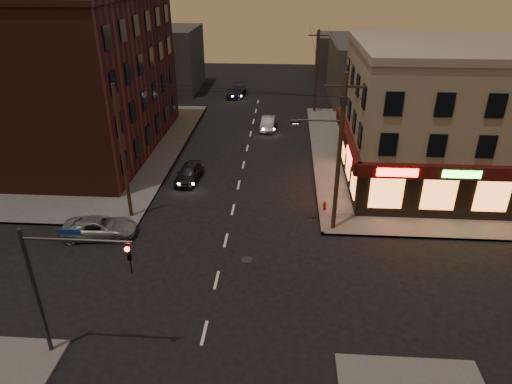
# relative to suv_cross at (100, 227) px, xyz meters

# --- Properties ---
(ground) EXTENTS (120.00, 120.00, 0.00)m
(ground) POSITION_rel_suv_cross_xyz_m (7.99, -4.00, -0.63)
(ground) COLOR black
(ground) RESTS_ON ground
(sidewalk_ne) EXTENTS (24.00, 28.00, 0.15)m
(sidewalk_ne) POSITION_rel_suv_cross_xyz_m (25.99, 15.00, -0.56)
(sidewalk_ne) COLOR #514F4C
(sidewalk_ne) RESTS_ON ground
(sidewalk_nw) EXTENTS (24.00, 28.00, 0.15)m
(sidewalk_nw) POSITION_rel_suv_cross_xyz_m (-10.01, 15.00, -0.56)
(sidewalk_nw) COLOR #514F4C
(sidewalk_nw) RESTS_ON ground
(pizza_building) EXTENTS (15.85, 12.85, 10.50)m
(pizza_building) POSITION_rel_suv_cross_xyz_m (23.92, 9.43, 4.71)
(pizza_building) COLOR #A08D79
(pizza_building) RESTS_ON sidewalk_ne
(brick_apartment) EXTENTS (12.00, 20.00, 13.00)m
(brick_apartment) POSITION_rel_suv_cross_xyz_m (-6.51, 15.00, 6.02)
(brick_apartment) COLOR #461C16
(brick_apartment) RESTS_ON sidewalk_nw
(bg_building_ne_a) EXTENTS (10.00, 12.00, 7.00)m
(bg_building_ne_a) POSITION_rel_suv_cross_xyz_m (21.99, 34.00, 2.87)
(bg_building_ne_a) COLOR #3F3D3A
(bg_building_ne_a) RESTS_ON ground
(bg_building_nw) EXTENTS (9.00, 10.00, 8.00)m
(bg_building_nw) POSITION_rel_suv_cross_xyz_m (-5.01, 38.00, 3.37)
(bg_building_nw) COLOR #3F3D3A
(bg_building_nw) RESTS_ON ground
(bg_building_ne_b) EXTENTS (8.00, 8.00, 6.00)m
(bg_building_ne_b) POSITION_rel_suv_cross_xyz_m (19.99, 48.00, 2.37)
(bg_building_ne_b) COLOR #3F3D3A
(bg_building_ne_b) RESTS_ON ground
(utility_pole_main) EXTENTS (4.20, 0.44, 10.00)m
(utility_pole_main) POSITION_rel_suv_cross_xyz_m (14.68, 1.80, 5.13)
(utility_pole_main) COLOR #382619
(utility_pole_main) RESTS_ON sidewalk_ne
(utility_pole_far) EXTENTS (0.26, 0.26, 9.00)m
(utility_pole_far) POSITION_rel_suv_cross_xyz_m (14.79, 28.00, 4.02)
(utility_pole_far) COLOR #382619
(utility_pole_far) RESTS_ON sidewalk_ne
(utility_pole_west) EXTENTS (0.24, 0.24, 9.00)m
(utility_pole_west) POSITION_rel_suv_cross_xyz_m (1.19, 2.50, 4.02)
(utility_pole_west) COLOR #382619
(utility_pole_west) RESTS_ON sidewalk_nw
(traffic_signal) EXTENTS (4.49, 0.32, 6.47)m
(traffic_signal) POSITION_rel_suv_cross_xyz_m (2.42, -9.60, 3.52)
(traffic_signal) COLOR #333538
(traffic_signal) RESTS_ON ground
(suv_cross) EXTENTS (4.76, 2.61, 1.26)m
(suv_cross) POSITION_rel_suv_cross_xyz_m (0.00, 0.00, 0.00)
(suv_cross) COLOR gray
(suv_cross) RESTS_ON ground
(sedan_near) EXTENTS (1.93, 4.13, 1.37)m
(sedan_near) POSITION_rel_suv_cross_xyz_m (3.99, 8.54, 0.05)
(sedan_near) COLOR black
(sedan_near) RESTS_ON ground
(sedan_mid) EXTENTS (1.61, 3.97, 1.28)m
(sedan_mid) POSITION_rel_suv_cross_xyz_m (9.71, 21.57, 0.01)
(sedan_mid) COLOR slate
(sedan_mid) RESTS_ON ground
(sedan_far) EXTENTS (2.43, 4.94, 1.38)m
(sedan_far) POSITION_rel_suv_cross_xyz_m (5.07, 34.39, 0.06)
(sedan_far) COLOR #181A30
(sedan_far) RESTS_ON ground
(fire_hydrant) EXTENTS (0.30, 0.30, 0.66)m
(fire_hydrant) POSITION_rel_suv_cross_xyz_m (14.39, 4.15, -0.12)
(fire_hydrant) COLOR maroon
(fire_hydrant) RESTS_ON sidewalk_ne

